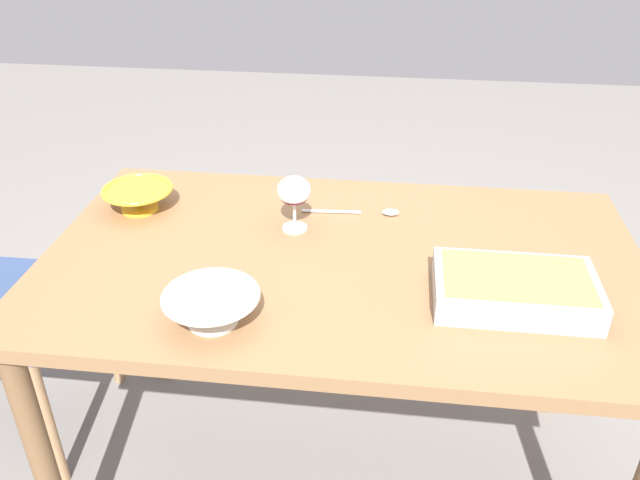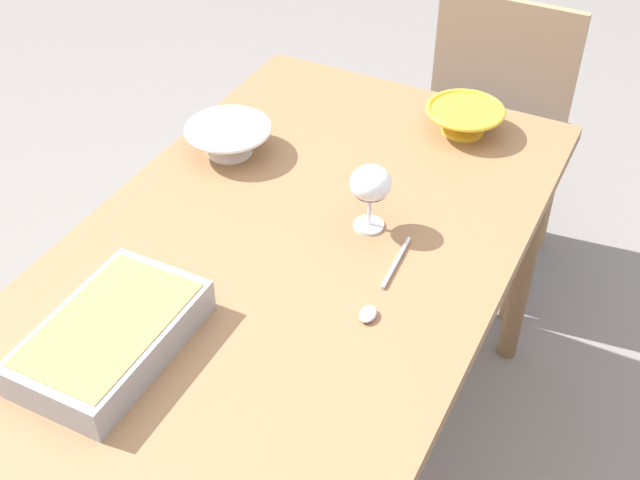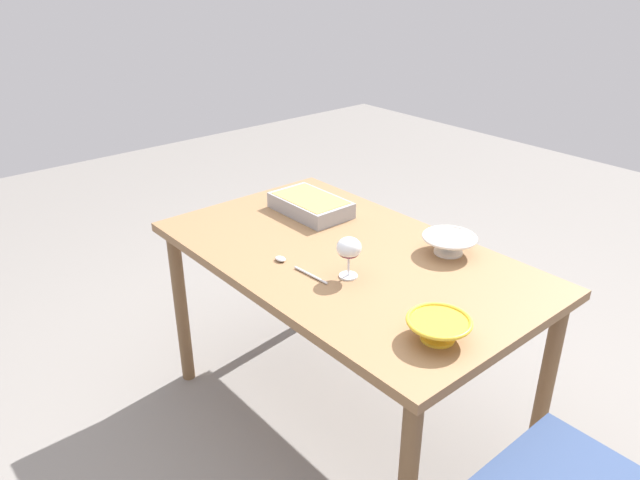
% 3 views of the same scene
% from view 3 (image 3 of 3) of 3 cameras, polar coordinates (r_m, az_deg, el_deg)
% --- Properties ---
extents(ground_plane, '(8.00, 8.00, 0.00)m').
position_cam_3_polar(ground_plane, '(2.57, 2.24, -16.37)').
color(ground_plane, gray).
extents(dining_table, '(1.39, 0.83, 0.75)m').
position_cam_3_polar(dining_table, '(2.18, 2.54, -3.22)').
color(dining_table, olive).
rests_on(dining_table, ground_plane).
extents(wine_glass, '(0.08, 0.08, 0.14)m').
position_cam_3_polar(wine_glass, '(1.95, 2.76, -0.93)').
color(wine_glass, white).
rests_on(wine_glass, dining_table).
extents(casserole_dish, '(0.33, 0.20, 0.07)m').
position_cam_3_polar(casserole_dish, '(2.46, -0.90, 3.42)').
color(casserole_dish, '#99999E').
rests_on(casserole_dish, dining_table).
extents(mixing_bowl, '(0.18, 0.18, 0.06)m').
position_cam_3_polar(mixing_bowl, '(1.70, 11.18, -8.15)').
color(mixing_bowl, yellow).
rests_on(mixing_bowl, dining_table).
extents(small_bowl, '(0.19, 0.19, 0.07)m').
position_cam_3_polar(small_bowl, '(2.17, 12.14, -0.29)').
color(small_bowl, white).
rests_on(small_bowl, dining_table).
extents(serving_spoon, '(0.25, 0.03, 0.01)m').
position_cam_3_polar(serving_spoon, '(2.05, -2.80, -2.31)').
color(serving_spoon, silver).
rests_on(serving_spoon, dining_table).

